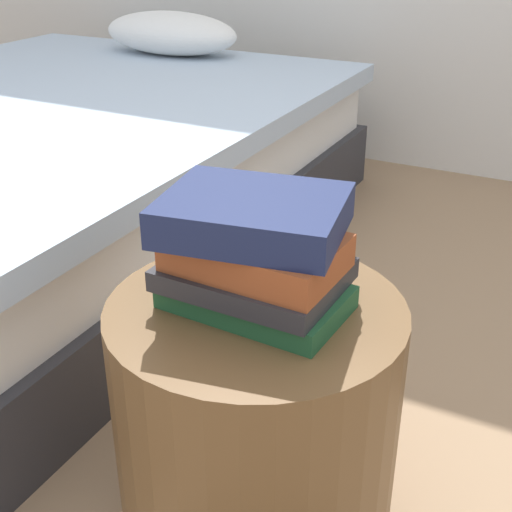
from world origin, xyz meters
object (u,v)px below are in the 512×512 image
at_px(book_forest, 258,297).
at_px(book_navy, 253,215).
at_px(side_table, 256,416).
at_px(book_charcoal, 254,274).
at_px(bed, 39,170).
at_px(book_rust, 254,253).

relative_size(book_forest, book_navy, 1.03).
xyz_separation_m(side_table, book_charcoal, (-0.01, 0.01, 0.27)).
distance_m(side_table, book_charcoal, 0.27).
bearing_deg(bed, book_rust, -32.74).
bearing_deg(book_rust, book_charcoal, 116.50).
height_order(side_table, book_navy, book_navy).
bearing_deg(bed, book_navy, -32.36).
relative_size(bed, side_table, 4.29).
bearing_deg(book_forest, side_table, 179.81).
distance_m(side_table, book_navy, 0.36).
height_order(book_charcoal, book_navy, book_navy).
relative_size(book_forest, book_rust, 1.09).
distance_m(side_table, book_forest, 0.23).
relative_size(side_table, book_navy, 1.80).
relative_size(side_table, book_rust, 1.90).
xyz_separation_m(book_rust, book_navy, (-0.01, 0.02, 0.05)).
height_order(book_forest, book_charcoal, book_charcoal).
height_order(side_table, book_rust, book_rust).
bearing_deg(book_navy, book_rust, -70.72).
height_order(bed, book_forest, bed).
xyz_separation_m(book_forest, book_rust, (-0.00, -0.00, 0.08)).
distance_m(bed, book_rust, 1.38).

